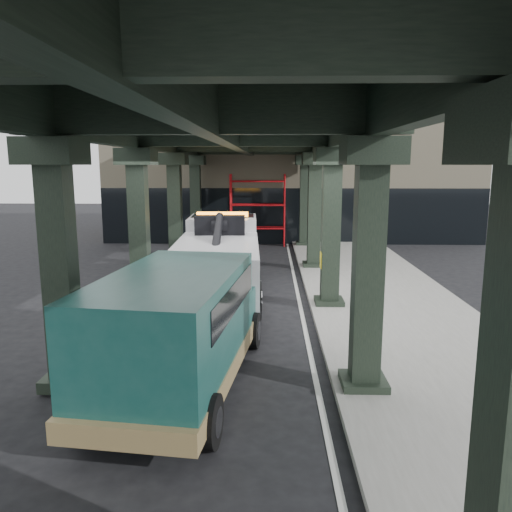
# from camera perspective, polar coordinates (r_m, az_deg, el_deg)

# --- Properties ---
(ground) EXTENTS (90.00, 90.00, 0.00)m
(ground) POSITION_cam_1_polar(r_m,az_deg,el_deg) (14.19, -1.34, -8.12)
(ground) COLOR black
(ground) RESTS_ON ground
(sidewalk) EXTENTS (5.00, 40.00, 0.15)m
(sidewalk) POSITION_cam_1_polar(r_m,az_deg,el_deg) (16.50, 14.91, -5.54)
(sidewalk) COLOR gray
(sidewalk) RESTS_ON ground
(lane_stripe) EXTENTS (0.12, 38.00, 0.01)m
(lane_stripe) POSITION_cam_1_polar(r_m,az_deg,el_deg) (16.11, 5.11, -5.87)
(lane_stripe) COLOR silver
(lane_stripe) RESTS_ON ground
(viaduct) EXTENTS (7.40, 32.00, 6.40)m
(viaduct) POSITION_cam_1_polar(r_m,az_deg,el_deg) (15.51, -2.55, 13.92)
(viaduct) COLOR black
(viaduct) RESTS_ON ground
(building) EXTENTS (22.00, 10.00, 8.00)m
(building) POSITION_cam_1_polar(r_m,az_deg,el_deg) (33.47, 3.90, 9.50)
(building) COLOR #C6B793
(building) RESTS_ON ground
(scaffolding) EXTENTS (3.08, 0.88, 4.00)m
(scaffolding) POSITION_cam_1_polar(r_m,az_deg,el_deg) (28.19, 0.19, 5.51)
(scaffolding) COLOR red
(scaffolding) RESTS_ON ground
(tow_truck) EXTENTS (2.96, 9.03, 2.93)m
(tow_truck) POSITION_cam_1_polar(r_m,az_deg,el_deg) (16.86, -4.16, -0.16)
(tow_truck) COLOR black
(tow_truck) RESTS_ON ground
(towed_van) EXTENTS (3.08, 6.39, 2.50)m
(towed_van) POSITION_cam_1_polar(r_m,az_deg,el_deg) (10.11, -8.76, -7.96)
(towed_van) COLOR #12423D
(towed_van) RESTS_ON ground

